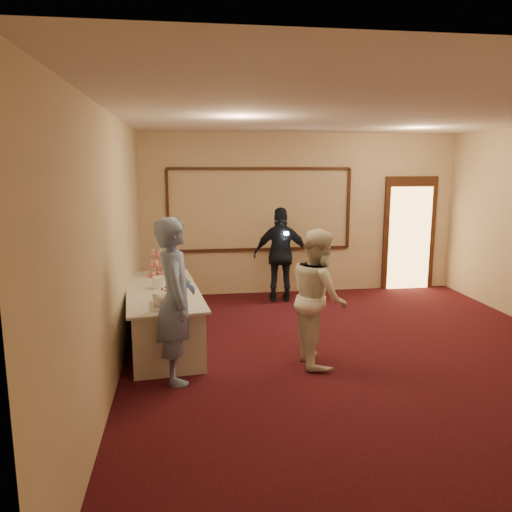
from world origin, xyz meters
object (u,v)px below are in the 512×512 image
(man, at_px, (176,300))
(woman, at_px, (318,297))
(plate_stack_b, at_px, (171,278))
(cupcake_stand, at_px, (157,265))
(buffet_table, at_px, (163,316))
(pavlova_tray, at_px, (170,298))
(tart, at_px, (174,294))
(plate_stack_a, at_px, (160,283))
(guest, at_px, (281,255))

(man, relative_size, woman, 1.12)
(plate_stack_b, relative_size, man, 0.09)
(cupcake_stand, distance_m, man, 2.02)
(buffet_table, xyz_separation_m, man, (0.20, -1.20, 0.55))
(plate_stack_b, bearing_deg, pavlova_tray, -89.27)
(cupcake_stand, relative_size, woman, 0.28)
(pavlova_tray, bearing_deg, tart, 83.82)
(plate_stack_a, relative_size, man, 0.10)
(cupcake_stand, distance_m, plate_stack_a, 0.76)
(cupcake_stand, relative_size, plate_stack_a, 2.42)
(tart, relative_size, guest, 0.17)
(plate_stack_b, bearing_deg, buffet_table, -106.81)
(cupcake_stand, xyz_separation_m, plate_stack_b, (0.21, -0.45, -0.09))
(man, bearing_deg, cupcake_stand, 6.49)
(plate_stack_a, distance_m, woman, 2.18)
(buffet_table, xyz_separation_m, cupcake_stand, (-0.10, 0.80, 0.55))
(tart, height_order, woman, woman)
(buffet_table, distance_m, guest, 2.82)
(cupcake_stand, bearing_deg, woman, -40.70)
(buffet_table, height_order, cupcake_stand, cupcake_stand)
(tart, bearing_deg, woman, -17.57)
(buffet_table, relative_size, man, 1.35)
(buffet_table, height_order, tart, tart)
(pavlova_tray, distance_m, guest, 3.30)
(buffet_table, xyz_separation_m, woman, (1.92, -0.93, 0.45))
(man, height_order, guest, man)
(plate_stack_a, height_order, man, man)
(buffet_table, relative_size, cupcake_stand, 5.43)
(pavlova_tray, relative_size, cupcake_stand, 1.22)
(plate_stack_a, xyz_separation_m, woman, (1.95, -0.98, -0.01))
(cupcake_stand, bearing_deg, tart, -77.31)
(guest, bearing_deg, buffet_table, 51.09)
(man, distance_m, woman, 1.74)
(cupcake_stand, height_order, guest, guest)
(woman, bearing_deg, buffet_table, 64.00)
(woman, bearing_deg, guest, -2.04)
(tart, bearing_deg, pavlova_tray, -96.18)
(buffet_table, bearing_deg, plate_stack_b, 73.19)
(buffet_table, relative_size, pavlova_tray, 4.47)
(cupcake_stand, distance_m, woman, 2.66)
(cupcake_stand, distance_m, plate_stack_b, 0.50)
(pavlova_tray, height_order, woman, woman)
(plate_stack_b, distance_m, guest, 2.47)
(cupcake_stand, bearing_deg, guest, 27.83)
(plate_stack_a, distance_m, tart, 0.47)
(cupcake_stand, bearing_deg, man, -81.46)
(man, xyz_separation_m, guest, (1.82, 3.12, -0.09))
(pavlova_tray, height_order, cupcake_stand, cupcake_stand)
(plate_stack_b, bearing_deg, cupcake_stand, 114.75)
(man, distance_m, guest, 3.61)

